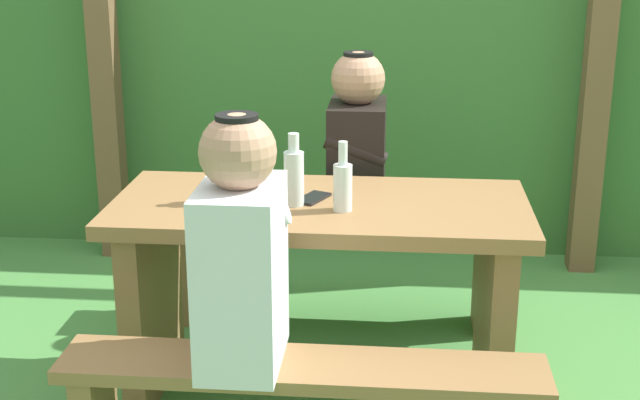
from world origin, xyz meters
name	(u,v)px	position (x,y,z in m)	size (l,w,h in m)	color
ground_plane	(320,391)	(0.00, 0.00, 0.00)	(12.00, 12.00, 0.00)	#488640
hedge_backdrop	(352,65)	(0.00, 1.89, 0.88)	(6.40, 0.86, 1.76)	#3A6F32
pergola_post_left	(104,66)	(-1.15, 1.29, 0.95)	(0.12, 0.12, 1.91)	brown
pergola_post_right	(598,73)	(1.15, 1.29, 0.95)	(0.12, 0.12, 1.91)	brown
picnic_table	(320,264)	(0.00, 0.00, 0.49)	(1.40, 0.64, 0.72)	olive
bench_near	(302,399)	(0.00, -0.58, 0.30)	(1.40, 0.24, 0.42)	olive
bench_far	(333,254)	(0.00, 0.58, 0.30)	(1.40, 0.24, 0.42)	olive
person_white_shirt	(241,251)	(-0.17, -0.58, 0.75)	(0.25, 0.35, 0.72)	silver
person_black_coat	(357,150)	(0.10, 0.58, 0.75)	(0.25, 0.35, 0.72)	black
drinking_glass	(247,181)	(-0.26, 0.06, 0.76)	(0.08, 0.08, 0.09)	silver
bottle_left	(343,184)	(0.08, -0.09, 0.81)	(0.06, 0.06, 0.23)	silver
bottle_right	(234,173)	(-0.29, -0.03, 0.82)	(0.07, 0.07, 0.24)	silver
bottle_center	(294,175)	(-0.08, -0.04, 0.82)	(0.07, 0.07, 0.24)	silver
cell_phone	(313,198)	(-0.03, 0.02, 0.72)	(0.07, 0.14, 0.01)	black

